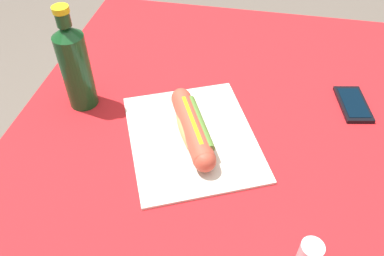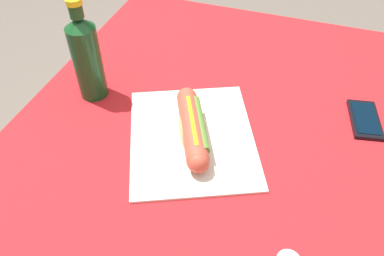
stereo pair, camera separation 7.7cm
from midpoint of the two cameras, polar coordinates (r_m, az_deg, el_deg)
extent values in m
cylinder|color=brown|center=(1.48, -9.07, 2.76)|extent=(0.07, 0.07, 0.70)
cylinder|color=brown|center=(1.43, 17.00, -0.74)|extent=(0.07, 0.07, 0.70)
cube|color=brown|center=(0.81, -0.18, -4.23)|extent=(1.15, 0.82, 0.03)
cube|color=red|center=(0.80, -0.18, -3.43)|extent=(1.21, 0.88, 0.00)
cube|color=silver|center=(0.82, -2.69, -1.47)|extent=(0.39, 0.36, 0.01)
ellipsoid|color=tan|center=(0.80, -2.75, -0.23)|extent=(0.19, 0.13, 0.04)
cylinder|color=#BC4C38|center=(0.79, -2.77, 0.04)|extent=(0.19, 0.12, 0.05)
sphere|color=#BC4C38|center=(0.73, -1.10, -5.04)|extent=(0.04, 0.04, 0.04)
sphere|color=#BC4C38|center=(0.86, -4.18, 4.35)|extent=(0.04, 0.04, 0.04)
cube|color=yellow|center=(0.78, -2.82, 1.10)|extent=(0.13, 0.07, 0.00)
cylinder|color=#568433|center=(0.79, -1.65, 0.66)|extent=(0.15, 0.09, 0.02)
cube|color=black|center=(0.95, 20.66, 3.23)|extent=(0.13, 0.08, 0.01)
cube|color=black|center=(0.95, 20.74, 3.46)|extent=(0.11, 0.07, 0.00)
cylinder|color=#14471E|center=(0.89, -19.12, 7.78)|extent=(0.06, 0.06, 0.18)
cone|color=#14471E|center=(0.84, -20.74, 13.19)|extent=(0.06, 0.06, 0.02)
cylinder|color=#14471E|center=(0.83, -21.21, 14.72)|extent=(0.03, 0.03, 0.03)
cylinder|color=yellow|center=(0.82, -21.60, 15.94)|extent=(0.03, 0.03, 0.01)
camera|label=1|loc=(0.04, -92.76, -2.76)|focal=36.00mm
camera|label=2|loc=(0.04, 87.24, 2.76)|focal=36.00mm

